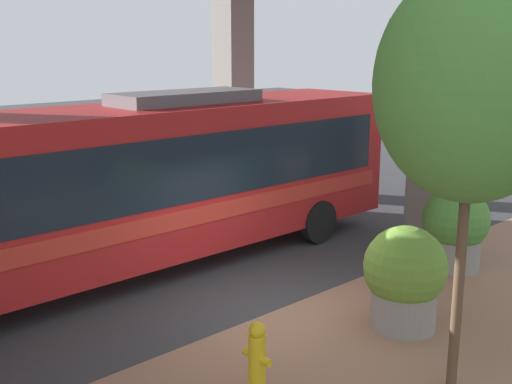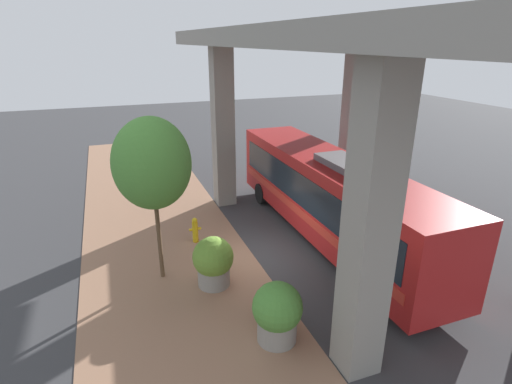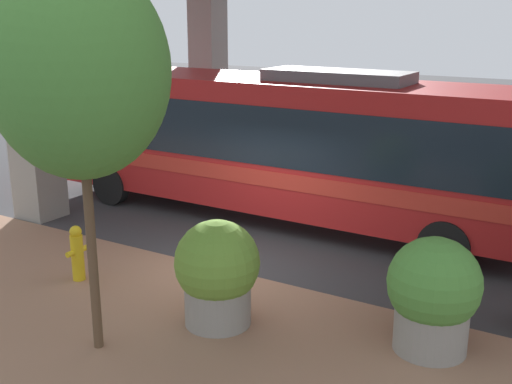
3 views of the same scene
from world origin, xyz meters
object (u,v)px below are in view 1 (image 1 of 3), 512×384
(bus, at_px, (136,178))
(street_tree_near, at_px, (474,85))
(fire_hydrant, at_px, (257,360))
(planter_middle, at_px, (455,228))
(planter_front, at_px, (405,277))

(bus, xyz_separation_m, street_tree_near, (-6.65, -0.54, 2.08))
(fire_hydrant, relative_size, planter_middle, 0.61)
(fire_hydrant, bearing_deg, planter_front, -91.47)
(planter_middle, relative_size, street_tree_near, 0.32)
(planter_front, relative_size, planter_middle, 0.99)
(bus, relative_size, planter_front, 7.35)
(street_tree_near, bearing_deg, bus, 4.65)
(planter_middle, height_order, street_tree_near, street_tree_near)
(fire_hydrant, bearing_deg, bus, -16.61)
(fire_hydrant, distance_m, planter_middle, 6.28)
(planter_front, bearing_deg, bus, 17.53)
(street_tree_near, bearing_deg, planter_front, -35.53)
(fire_hydrant, bearing_deg, planter_middle, -82.46)
(planter_middle, bearing_deg, planter_front, 106.32)
(planter_front, xyz_separation_m, planter_middle, (0.90, -3.08, 0.01))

